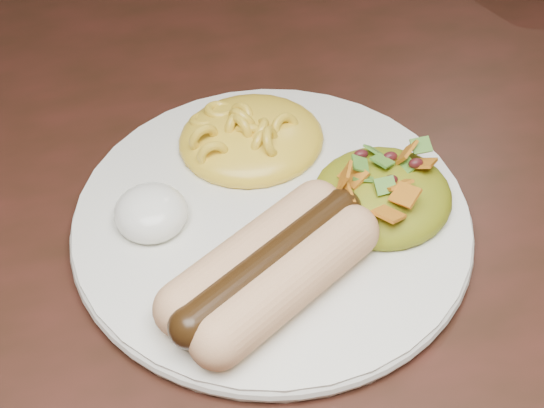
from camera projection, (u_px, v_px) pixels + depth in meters
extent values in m
cube|color=#381712|center=(143.00, 141.00, 0.59)|extent=(1.60, 0.90, 0.04)
cylinder|color=silver|center=(272.00, 222.00, 0.50)|extent=(0.30, 0.30, 0.01)
cylinder|color=#EFB885|center=(278.00, 292.00, 0.44)|extent=(0.10, 0.08, 0.03)
cylinder|color=#EFB885|center=(263.00, 247.00, 0.46)|extent=(0.10, 0.08, 0.03)
cylinder|color=#4A2C11|center=(270.00, 264.00, 0.44)|extent=(0.11, 0.08, 0.02)
ellipsoid|color=gold|center=(251.00, 123.00, 0.52)|extent=(0.10, 0.10, 0.04)
ellipsoid|color=white|center=(150.00, 207.00, 0.48)|extent=(0.05, 0.05, 0.03)
ellipsoid|color=#BB7C10|center=(383.00, 192.00, 0.49)|extent=(0.08, 0.08, 0.03)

